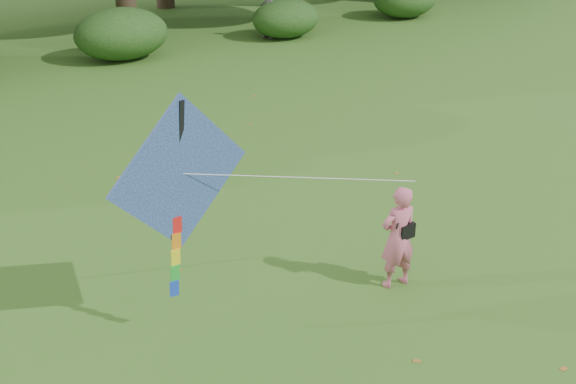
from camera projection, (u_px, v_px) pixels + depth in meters
ground at (393, 305)px, 11.90m from camera, size 100.00×100.00×0.00m
man_kite_flyer at (398, 237)px, 12.11m from camera, size 0.73×0.54×1.85m
bystander_right at (269, 15)px, 29.64m from camera, size 0.83×1.21×1.91m
crossbody_bag at (405, 230)px, 12.10m from camera, size 0.43×0.20×0.72m
flying_kite at (181, 176)px, 10.19m from camera, size 4.97×1.12×3.17m
shrub_band at (21, 52)px, 24.26m from camera, size 39.15×3.22×1.88m
fallen_leaves at (319, 217)px, 14.85m from camera, size 7.66×14.42×0.01m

